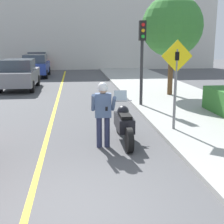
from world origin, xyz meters
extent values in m
plane|color=#4C4C4F|center=(0.00, 0.00, 0.00)|extent=(80.00, 80.00, 0.00)
cube|color=yellow|center=(-0.60, 6.00, 0.00)|extent=(0.12, 36.00, 0.01)
cube|color=beige|center=(0.00, 26.00, 4.39)|extent=(28.00, 1.20, 8.79)
cylinder|color=black|center=(1.49, 2.62, 0.31)|extent=(0.14, 0.61, 0.61)
cylinder|color=black|center=(1.49, 4.29, 0.31)|extent=(0.14, 0.61, 0.61)
cube|color=black|center=(1.49, 3.45, 0.54)|extent=(0.40, 1.15, 0.36)
sphere|color=black|center=(1.49, 3.61, 0.80)|extent=(0.32, 0.32, 0.32)
cube|color=black|center=(1.49, 3.19, 0.76)|extent=(0.28, 0.48, 0.10)
cylinder|color=silver|center=(1.49, 4.03, 1.02)|extent=(0.62, 0.03, 0.03)
cube|color=silver|center=(1.49, 4.10, 1.14)|extent=(0.36, 0.12, 0.31)
cylinder|color=#282D4C|center=(0.80, 3.09, 0.39)|extent=(0.14, 0.14, 0.79)
cylinder|color=#282D4C|center=(1.00, 3.09, 0.39)|extent=(0.14, 0.14, 0.79)
cube|color=slate|center=(0.90, 3.09, 1.09)|extent=(0.40, 0.22, 0.60)
cylinder|color=slate|center=(0.65, 2.99, 1.18)|extent=(0.09, 0.37, 0.47)
cylinder|color=slate|center=(1.15, 2.97, 1.15)|extent=(0.09, 0.43, 0.43)
sphere|color=tan|center=(0.90, 3.09, 1.49)|extent=(0.22, 0.22, 0.22)
sphere|color=white|center=(0.90, 3.09, 1.54)|extent=(0.26, 0.26, 0.26)
cube|color=black|center=(0.96, 2.81, 1.06)|extent=(0.06, 0.05, 0.11)
cylinder|color=slate|center=(3.09, 4.13, 1.27)|extent=(0.08, 0.08, 2.31)
cube|color=yellow|center=(3.09, 4.11, 2.24)|extent=(0.91, 0.02, 0.91)
cube|color=black|center=(3.09, 4.09, 2.24)|extent=(0.12, 0.01, 0.24)
cylinder|color=#2D2D30|center=(2.88, 7.77, 1.77)|extent=(0.12, 0.12, 3.31)
cube|color=black|center=(2.88, 7.75, 3.05)|extent=(0.26, 0.22, 0.76)
sphere|color=red|center=(2.88, 7.63, 3.27)|extent=(0.14, 0.14, 0.14)
sphere|color=gold|center=(2.88, 7.63, 3.05)|extent=(0.14, 0.14, 0.14)
sphere|color=green|center=(2.88, 7.63, 2.83)|extent=(0.14, 0.14, 0.14)
cylinder|color=brown|center=(4.79, 10.05, 1.23)|extent=(0.24, 0.24, 2.22)
sphere|color=#387A33|center=(4.79, 10.05, 3.33)|extent=(2.84, 2.84, 2.84)
cylinder|color=black|center=(-3.67, 14.78, 0.32)|extent=(0.22, 0.64, 0.64)
cylinder|color=black|center=(-2.01, 14.78, 0.32)|extent=(0.22, 0.64, 0.64)
cylinder|color=black|center=(-3.67, 12.17, 0.32)|extent=(0.22, 0.64, 0.64)
cylinder|color=black|center=(-2.01, 12.17, 0.32)|extent=(0.22, 0.64, 0.64)
cube|color=gray|center=(-2.84, 13.47, 0.70)|extent=(1.80, 4.20, 0.76)
cube|color=#38424C|center=(-2.84, 13.31, 1.38)|extent=(1.58, 2.18, 0.60)
cylinder|color=black|center=(-3.49, 21.12, 0.32)|extent=(0.22, 0.64, 0.64)
cylinder|color=black|center=(-1.83, 21.12, 0.32)|extent=(0.22, 0.64, 0.64)
cylinder|color=black|center=(-3.49, 18.52, 0.32)|extent=(0.22, 0.64, 0.64)
cylinder|color=black|center=(-1.83, 18.52, 0.32)|extent=(0.22, 0.64, 0.64)
cube|color=navy|center=(-2.66, 19.82, 0.70)|extent=(1.80, 4.20, 0.76)
cube|color=#38424C|center=(-2.66, 19.65, 1.38)|extent=(1.58, 2.18, 0.60)
cylinder|color=black|center=(-3.97, 27.30, 0.32)|extent=(0.22, 0.64, 0.64)
cylinder|color=black|center=(-2.32, 27.30, 0.32)|extent=(0.22, 0.64, 0.64)
cylinder|color=black|center=(-3.97, 24.69, 0.32)|extent=(0.22, 0.64, 0.64)
cylinder|color=black|center=(-2.32, 24.69, 0.32)|extent=(0.22, 0.64, 0.64)
cube|color=#B21E19|center=(-3.14, 26.00, 0.70)|extent=(1.80, 4.20, 0.76)
cube|color=#38424C|center=(-3.14, 25.83, 1.38)|extent=(1.58, 2.18, 0.60)
camera|label=1|loc=(0.21, -4.48, 2.65)|focal=50.00mm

